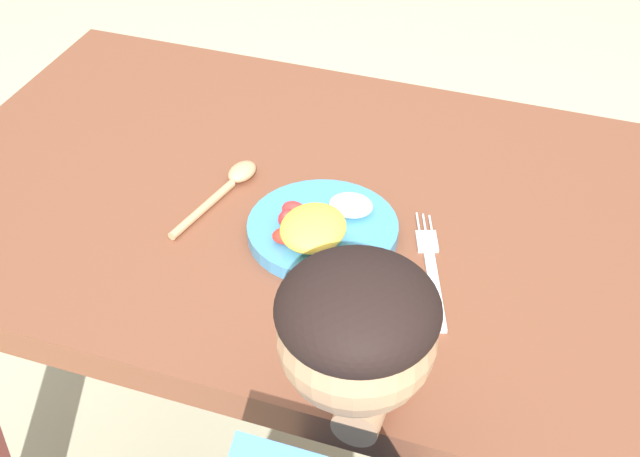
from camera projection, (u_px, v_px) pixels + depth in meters
name	position (u px, v px, depth m)	size (l,w,h in m)	color
dining_table	(317.00, 273.00, 1.37)	(1.14, 0.72, 0.76)	brown
plate	(320.00, 227.00, 1.20)	(0.20, 0.20, 0.06)	teal
fork	(431.00, 269.00, 1.17)	(0.09, 0.22, 0.01)	silver
spoon	(229.00, 184.00, 1.30)	(0.06, 0.19, 0.02)	tan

